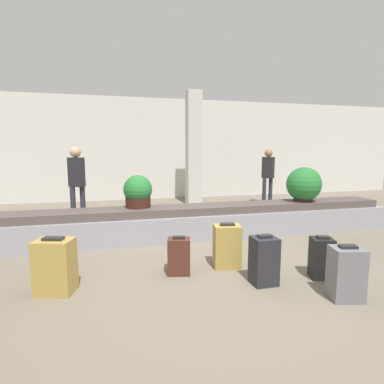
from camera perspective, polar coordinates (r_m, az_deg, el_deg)
The scene contains 14 objects.
ground_plane at distance 4.05m, azimuth 5.47°, elevation -14.62°, with size 18.00×18.00×0.00m, color #6B6051.
back_wall at distance 9.78m, azimuth -6.58°, elevation 8.09°, with size 18.00×0.06×3.20m.
carousel at distance 5.39m, azimuth 0.00°, elevation -5.82°, with size 7.74×0.72×0.58m.
pillar at distance 8.56m, azimuth 0.31°, elevation 8.19°, with size 0.40×0.40×3.20m.
suitcase_0 at distance 3.67m, azimuth 13.53°, elevation -12.55°, with size 0.28×0.26×0.59m.
suitcase_1 at distance 4.05m, azimuth 23.42°, elevation -11.46°, with size 0.31×0.30×0.53m.
suitcase_2 at distance 3.67m, azimuth -24.64°, elevation -12.72°, with size 0.45×0.38×0.63m.
suitcase_3 at distance 3.85m, azimuth -2.49°, elevation -12.09°, with size 0.32×0.26×0.49m.
suitcase_4 at distance 3.60m, azimuth 27.29°, elevation -13.61°, with size 0.37×0.32×0.58m.
suitcase_5 at distance 4.08m, azimuth 6.67°, elevation -10.18°, with size 0.38×0.30×0.60m.
potted_plant_0 at distance 5.25m, azimuth -10.27°, elevation -0.02°, with size 0.49×0.49×0.56m.
potted_plant_1 at distance 6.17m, azimuth 20.52°, elevation 1.26°, with size 0.66×0.66×0.66m.
traveler_0 at distance 8.94m, azimuth 14.27°, elevation 3.74°, with size 0.34×0.36×1.60m.
traveler_1 at distance 6.89m, azimuth -21.11°, elevation 2.54°, with size 0.36×0.34×1.64m.
Camera 1 is at (-1.26, -3.53, 1.54)m, focal length 28.00 mm.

